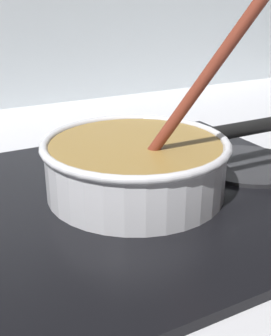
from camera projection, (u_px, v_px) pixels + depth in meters
The scene contains 5 objects.
ground at pixel (146, 330), 0.39m from camera, with size 2.40×1.60×0.04m, color #B7B7BC.
hob_plate at pixel (135, 196), 0.58m from camera, with size 0.56×0.48×0.01m, color black.
burner_ring at pixel (135, 189), 0.58m from camera, with size 0.18×0.18×0.01m, color #592D0C.
spare_burner at pixel (247, 164), 0.66m from camera, with size 0.16×0.16×0.01m, color #262628.
cooking_pan at pixel (137, 164), 0.56m from camera, with size 0.39×0.25×0.27m.
Camera 1 is at (-0.15, -0.26, 0.26)m, focal length 45.78 mm.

